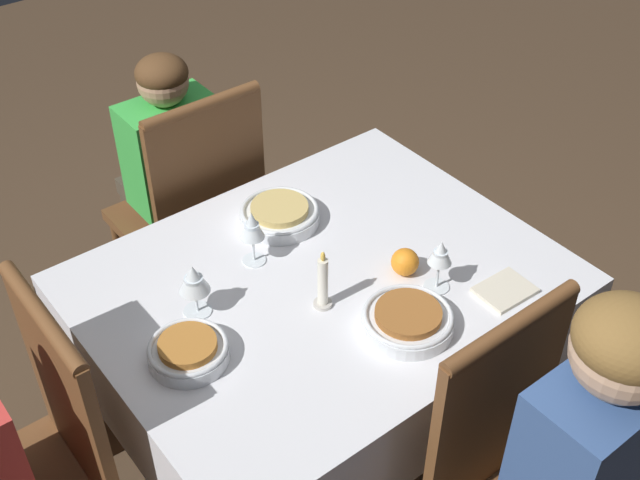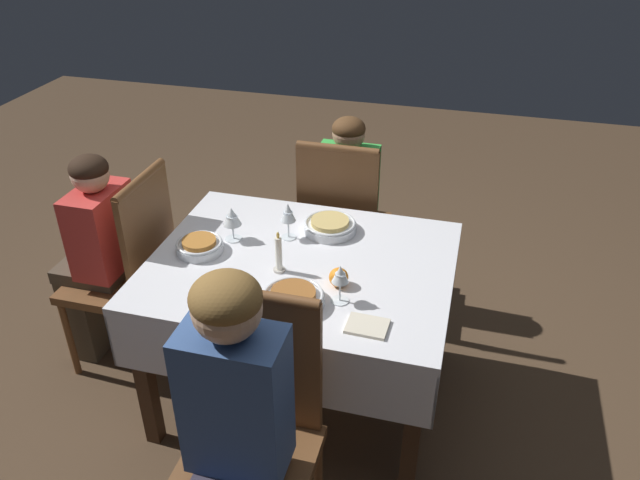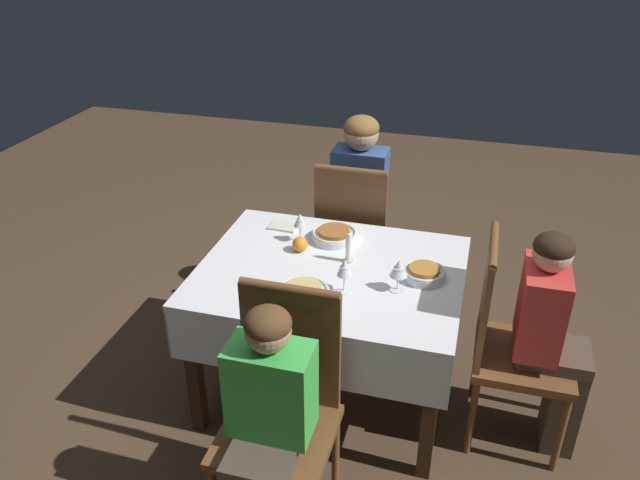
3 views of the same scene
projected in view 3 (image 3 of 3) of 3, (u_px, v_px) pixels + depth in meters
ground_plane at (330, 389)px, 3.21m from camera, size 8.00×8.00×0.00m
dining_table at (331, 287)px, 2.90m from camera, size 1.20×0.95×0.73m
chair_north at (354, 235)px, 3.54m from camera, size 0.42×0.43×1.00m
chair_south at (282, 403)px, 2.37m from camera, size 0.42×0.43×1.00m
chair_east at (508, 337)px, 2.72m from camera, size 0.43×0.42×1.00m
person_adult_denim at (361, 200)px, 3.60m from camera, size 0.30×0.34×1.20m
person_child_green at (266, 428)px, 2.20m from camera, size 0.30×0.33×1.04m
person_child_red at (551, 335)px, 2.66m from camera, size 0.33×0.30×1.06m
bowl_north at (334, 235)px, 3.08m from camera, size 0.23×0.23×0.06m
wine_glass_north at (300, 221)px, 3.03m from camera, size 0.07×0.07×0.15m
bowl_south at (303, 293)px, 2.63m from camera, size 0.23×0.23×0.06m
wine_glass_south at (344, 268)px, 2.64m from camera, size 0.06×0.06×0.16m
bowl_east at (424, 273)px, 2.77m from camera, size 0.19×0.19×0.06m
wine_glass_east at (399, 269)px, 2.65m from camera, size 0.08×0.08×0.15m
candle_centerpiece at (348, 249)px, 2.88m from camera, size 0.05×0.05×0.18m
orange_fruit at (300, 244)px, 2.98m from camera, size 0.07×0.07×0.07m
napkin_red_folded at (284, 226)px, 3.21m from camera, size 0.15×0.12×0.01m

